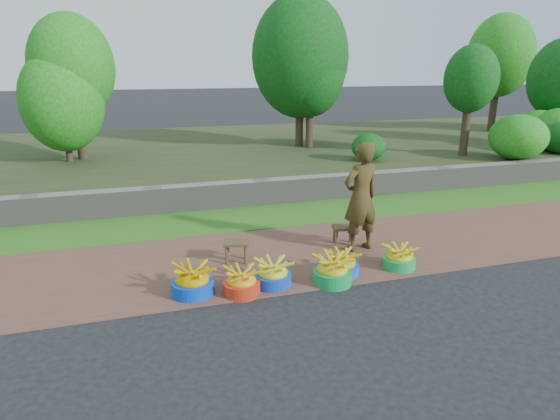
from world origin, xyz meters
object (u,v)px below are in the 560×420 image
object	(u,v)px
basin_a	(193,282)
basin_f	(399,258)
basin_e	(342,265)
vendor_woman	(361,197)
basin_b	(242,283)
stool_left	(236,245)
basin_c	(273,275)
stool_right	(344,230)
basin_d	(332,271)

from	to	relation	value
basin_a	basin_f	xyz separation A→B (m)	(3.00, -0.04, -0.03)
basin_e	vendor_woman	distance (m)	1.27
basin_b	stool_left	xyz separation A→B (m)	(0.15, 1.02, 0.12)
basin_a	basin_c	size ratio (longest dim) A/B	1.09
basin_c	vendor_woman	xyz separation A→B (m)	(1.67, 0.84, 0.72)
basin_c	stool_left	bearing A→B (deg)	108.48
basin_f	stool_right	bearing A→B (deg)	109.87
basin_a	basin_f	world-z (taller)	basin_a
basin_e	basin_f	world-z (taller)	basin_e
basin_a	basin_f	distance (m)	3.00
basin_c	stool_left	world-z (taller)	basin_c
stool_left	vendor_woman	bearing A→B (deg)	-2.15
basin_f	basin_b	bearing A→B (deg)	-176.98
basin_c	basin_e	world-z (taller)	basin_c
stool_left	stool_right	size ratio (longest dim) A/B	1.09
basin_c	basin_f	world-z (taller)	basin_c
basin_c	stool_left	size ratio (longest dim) A/B	1.16
basin_e	basin_f	bearing A→B (deg)	-1.00
basin_a	basin_d	distance (m)	1.88
stool_right	basin_c	bearing A→B (deg)	-144.06
stool_left	basin_d	bearing A→B (deg)	-44.04
stool_left	vendor_woman	xyz separation A→B (m)	(1.98, -0.07, 0.61)
basin_d	stool_right	world-z (taller)	basin_d
basin_f	stool_left	size ratio (longest dim) A/B	1.09
basin_a	stool_left	size ratio (longest dim) A/B	1.27
basin_a	vendor_woman	world-z (taller)	vendor_woman
basin_c	basin_e	xyz separation A→B (m)	(1.02, 0.03, -0.00)
basin_f	stool_right	world-z (taller)	basin_f
basin_b	basin_d	world-z (taller)	basin_d
basin_a	basin_e	size ratio (longest dim) A/B	1.12
basin_f	basin_a	bearing A→B (deg)	179.28
basin_a	vendor_woman	size ratio (longest dim) A/B	0.32
basin_b	vendor_woman	world-z (taller)	vendor_woman
basin_d	basin_f	distance (m)	1.14
basin_a	basin_c	world-z (taller)	basin_a
basin_c	stool_right	distance (m)	1.90
basin_b	basin_d	xyz separation A→B (m)	(1.25, -0.05, 0.02)
basin_a	basin_e	world-z (taller)	basin_a
basin_d	stool_left	size ratio (longest dim) A/B	1.22
basin_c	basin_f	xyz separation A→B (m)	(1.93, 0.02, -0.01)
basin_b	stool_right	world-z (taller)	basin_b
basin_c	stool_right	world-z (taller)	basin_c
basin_c	stool_right	xyz separation A→B (m)	(1.54, 1.11, 0.10)
basin_c	vendor_woman	bearing A→B (deg)	26.66
vendor_woman	stool_right	bearing A→B (deg)	-75.46
basin_a	stool_right	size ratio (longest dim) A/B	1.38
basin_b	basin_c	size ratio (longest dim) A/B	0.96
basin_f	stool_right	size ratio (longest dim) A/B	1.19
basin_a	basin_e	xyz separation A→B (m)	(2.09, -0.02, -0.02)
basin_e	basin_f	xyz separation A→B (m)	(0.91, -0.02, -0.01)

